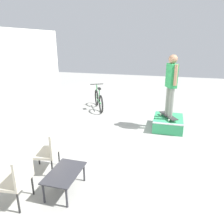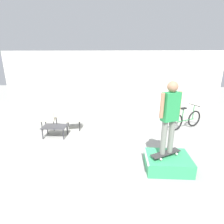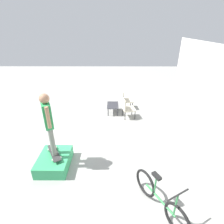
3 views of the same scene
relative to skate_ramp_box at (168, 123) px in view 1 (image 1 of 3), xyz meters
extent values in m
plane|color=gray|center=(-1.79, 0.85, -0.17)|extent=(24.00, 24.00, 0.00)
cube|color=#339E60|center=(0.00, 0.00, 0.00)|extent=(1.08, 0.85, 0.34)
cylinder|color=#B7B7BC|center=(-0.54, 0.00, 0.17)|extent=(0.05, 0.85, 0.05)
cube|color=#2D2D2D|center=(-0.06, 0.01, 0.26)|extent=(0.81, 0.59, 0.02)
cylinder|color=white|center=(0.10, 0.24, 0.22)|extent=(0.06, 0.05, 0.05)
cylinder|color=white|center=(0.22, 0.04, 0.22)|extent=(0.06, 0.05, 0.05)
cylinder|color=white|center=(-0.34, -0.02, 0.22)|extent=(0.06, 0.05, 0.05)
cylinder|color=white|center=(-0.22, -0.22, 0.22)|extent=(0.06, 0.05, 0.05)
cylinder|color=gray|center=(-0.16, -0.04, 0.69)|extent=(0.13, 0.13, 0.84)
cylinder|color=gray|center=(0.04, 0.06, 0.69)|extent=(0.13, 0.13, 0.84)
cube|color=#28934C|center=(-0.06, 0.01, 1.44)|extent=(0.43, 0.34, 0.67)
cylinder|color=#A87A5B|center=(-0.28, -0.09, 1.49)|extent=(0.09, 0.09, 0.57)
cylinder|color=#A87A5B|center=(0.16, 0.11, 1.49)|extent=(0.09, 0.09, 0.57)
sphere|color=#A87A5B|center=(-0.06, 0.01, 1.90)|extent=(0.25, 0.25, 0.25)
cube|color=#2D2D33|center=(-3.47, 1.66, 0.21)|extent=(0.82, 0.51, 0.02)
cylinder|color=#2D2D33|center=(-3.83, 1.46, 0.01)|extent=(0.04, 0.04, 0.37)
cylinder|color=#2D2D33|center=(-3.11, 1.46, 0.01)|extent=(0.04, 0.04, 0.37)
cylinder|color=#2D2D33|center=(-3.83, 1.87, 0.01)|extent=(0.04, 0.04, 0.37)
cylinder|color=#2D2D33|center=(-3.11, 1.87, 0.01)|extent=(0.04, 0.04, 0.37)
cylinder|color=black|center=(-3.76, 2.60, 0.02)|extent=(0.03, 0.03, 0.38)
cylinder|color=black|center=(-3.71, 2.16, 0.02)|extent=(0.03, 0.03, 0.38)
cylinder|color=black|center=(-4.14, 2.11, 0.02)|extent=(0.03, 0.03, 0.38)
cube|color=beige|center=(-3.95, 2.36, 0.24)|extent=(0.58, 0.58, 0.05)
cube|color=beige|center=(-3.92, 2.12, 0.49)|extent=(0.52, 0.10, 0.45)
cylinder|color=black|center=(-2.82, 2.62, 0.02)|extent=(0.03, 0.03, 0.38)
cylinder|color=black|center=(-3.25, 2.53, 0.02)|extent=(0.03, 0.03, 0.38)
cylinder|color=black|center=(-2.73, 2.19, 0.02)|extent=(0.03, 0.03, 0.38)
cylinder|color=black|center=(-3.16, 2.10, 0.02)|extent=(0.03, 0.03, 0.38)
cube|color=beige|center=(-2.99, 2.36, 0.24)|extent=(0.61, 0.61, 0.05)
cube|color=beige|center=(-2.95, 2.12, 0.49)|extent=(0.52, 0.14, 0.45)
torus|color=black|center=(1.76, 2.90, 0.16)|extent=(0.61, 0.37, 0.66)
torus|color=black|center=(0.90, 2.43, 0.16)|extent=(0.61, 0.37, 0.66)
cylinder|color=#338447|center=(1.33, 2.67, 0.16)|extent=(0.79, 0.46, 0.04)
cylinder|color=#338447|center=(1.18, 2.58, 0.40)|extent=(0.04, 0.04, 0.48)
cube|color=black|center=(1.18, 2.58, 0.67)|extent=(0.24, 0.19, 0.06)
cylinder|color=#338447|center=(1.67, 2.85, 0.44)|extent=(0.04, 0.04, 0.57)
cylinder|color=black|center=(1.67, 2.85, 0.73)|extent=(0.28, 0.47, 0.03)
camera|label=1|loc=(-6.40, 0.00, 2.39)|focal=35.00mm
camera|label=2|loc=(-1.18, -3.84, 2.51)|focal=28.00mm
camera|label=3|loc=(3.84, 1.67, 3.47)|focal=28.00mm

